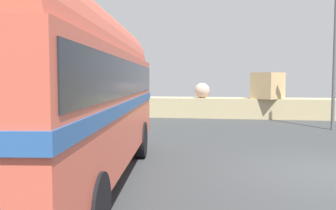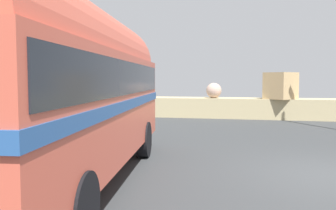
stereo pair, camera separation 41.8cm
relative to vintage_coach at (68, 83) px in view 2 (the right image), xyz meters
The scene contains 3 objects.
ground 5.99m from the vintage_coach, 18.25° to the left, with size 32.00×26.00×0.02m.
breakwater 14.73m from the vintage_coach, 67.54° to the left, with size 31.36×2.48×2.49m.
vintage_coach is the anchor object (origin of this frame).
Camera 2 is at (-1.88, -8.24, 2.12)m, focal length 38.25 mm.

